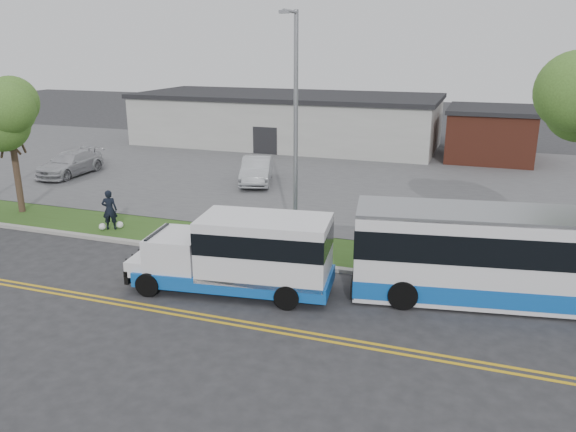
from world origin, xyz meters
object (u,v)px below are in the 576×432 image
at_px(transit_bus, 526,258).
at_px(tree_west, 8,113).
at_px(shuttle_bus, 245,252).
at_px(parked_car_a, 257,170).
at_px(streetlight_near, 295,126).
at_px(parked_car_b, 70,163).
at_px(pedestrian, 110,210).

bearing_deg(transit_bus, tree_west, 164.18).
xyz_separation_m(shuttle_bus, parked_car_a, (-5.65, 14.65, -0.56)).
height_order(streetlight_near, parked_car_b, streetlight_near).
relative_size(shuttle_bus, parked_car_b, 1.43).
height_order(tree_west, streetlight_near, streetlight_near).
height_order(streetlight_near, pedestrian, streetlight_near).
bearing_deg(parked_car_b, parked_car_a, 7.70).
height_order(tree_west, parked_car_a, tree_west).
height_order(pedestrian, parked_car_a, pedestrian).
relative_size(tree_west, pedestrian, 3.69).
bearing_deg(transit_bus, shuttle_bus, -175.37).
height_order(shuttle_bus, parked_car_a, shuttle_bus).
xyz_separation_m(pedestrian, parked_car_a, (2.93, 10.65, -0.12)).
xyz_separation_m(tree_west, parked_car_a, (9.04, 9.74, -4.21)).
xyz_separation_m(shuttle_bus, parked_car_b, (-18.06, 12.69, -0.62)).
distance_m(shuttle_bus, transit_bus, 9.41).
height_order(parked_car_a, parked_car_b, parked_car_a).
distance_m(tree_west, parked_car_a, 13.94).
relative_size(shuttle_bus, parked_car_a, 1.50).
bearing_deg(transit_bus, parked_car_a, 130.53).
bearing_deg(parked_car_a, pedestrian, -123.05).
distance_m(streetlight_near, pedestrian, 9.84).
xyz_separation_m(shuttle_bus, pedestrian, (-8.58, 4.01, -0.43)).
height_order(shuttle_bus, pedestrian, shuttle_bus).
relative_size(shuttle_bus, transit_bus, 0.64).
xyz_separation_m(streetlight_near, parked_car_b, (-18.37, 8.25, -4.38)).
relative_size(pedestrian, parked_car_b, 0.36).
xyz_separation_m(streetlight_near, parked_car_a, (-5.96, 10.22, -4.32)).
relative_size(transit_bus, parked_car_a, 2.35).
bearing_deg(shuttle_bus, streetlight_near, 78.59).
height_order(shuttle_bus, parked_car_b, shuttle_bus).
bearing_deg(streetlight_near, parked_car_a, 120.26).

